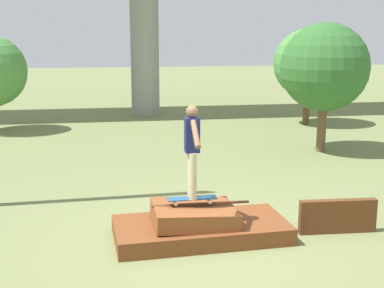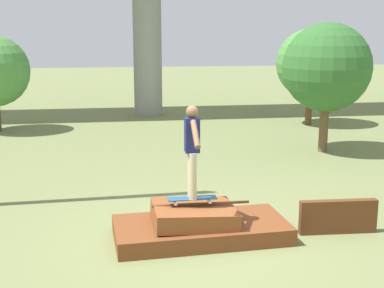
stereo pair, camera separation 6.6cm
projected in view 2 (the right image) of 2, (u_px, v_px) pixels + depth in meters
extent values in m
plane|color=olive|center=(201.00, 238.00, 8.66)|extent=(80.00, 80.00, 0.00)
cube|color=brown|center=(201.00, 230.00, 8.63)|extent=(2.85, 1.50, 0.27)
cube|color=brown|center=(194.00, 215.00, 8.53)|extent=(1.33, 1.07, 0.34)
cylinder|color=brown|center=(201.00, 204.00, 8.54)|extent=(1.57, 0.04, 0.04)
cube|color=#5B3319|center=(338.00, 217.00, 8.81)|extent=(1.30, 0.19, 0.57)
cube|color=#23517F|center=(192.00, 198.00, 8.50)|extent=(0.79, 0.22, 0.01)
cylinder|color=silver|center=(208.00, 199.00, 8.63)|extent=(0.05, 0.03, 0.05)
cylinder|color=silver|center=(210.00, 202.00, 8.47)|extent=(0.05, 0.03, 0.05)
cylinder|color=silver|center=(174.00, 201.00, 8.55)|extent=(0.05, 0.03, 0.05)
cylinder|color=silver|center=(176.00, 204.00, 8.38)|extent=(0.05, 0.03, 0.05)
cylinder|color=#C6B78E|center=(191.00, 174.00, 8.50)|extent=(0.12, 0.12, 0.75)
cylinder|color=#C6B78E|center=(193.00, 176.00, 8.33)|extent=(0.12, 0.12, 0.75)
cube|color=#191E51|center=(192.00, 135.00, 8.28)|extent=(0.22, 0.21, 0.54)
sphere|color=brown|center=(192.00, 112.00, 8.20)|extent=(0.19, 0.19, 0.19)
cylinder|color=brown|center=(189.00, 127.00, 8.57)|extent=(0.10, 0.48, 0.38)
cylinder|color=brown|center=(195.00, 134.00, 7.96)|extent=(0.10, 0.48, 0.38)
cylinder|color=gray|center=(147.00, 30.00, 20.52)|extent=(1.10, 1.10, 6.52)
cylinder|color=brown|center=(309.00, 109.00, 18.81)|extent=(0.23, 0.23, 1.13)
sphere|color=#4C8E42|center=(311.00, 63.00, 18.47)|extent=(2.40, 2.40, 2.40)
cylinder|color=brown|center=(324.00, 128.00, 14.62)|extent=(0.24, 0.24, 1.30)
sphere|color=#336B2D|center=(327.00, 67.00, 14.27)|extent=(2.38, 2.38, 2.38)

